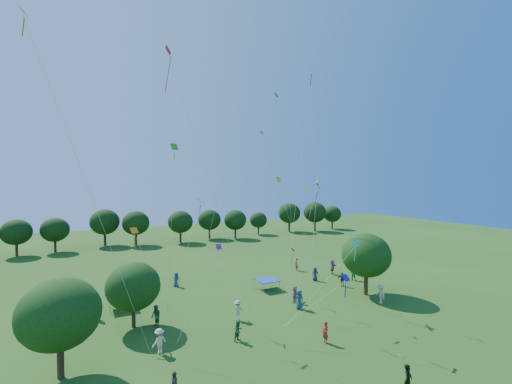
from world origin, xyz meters
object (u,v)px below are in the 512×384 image
object	(u,v)px
near_tree_east	(366,255)
pirate_kite	(317,185)
tent_red_stripe	(121,298)
tent_blue	(267,280)
red_high_kite	(182,99)
man_in_black	(408,380)
near_tree_west	(60,314)
near_tree_north	(133,286)

from	to	relation	value
near_tree_east	pirate_kite	size ratio (longest dim) A/B	0.59
tent_red_stripe	tent_blue	size ratio (longest dim) A/B	1.00
near_tree_east	tent_red_stripe	world-z (taller)	near_tree_east
near_tree_east	red_high_kite	world-z (taller)	red_high_kite
man_in_black	red_high_kite	xyz separation A→B (m)	(-8.59, 15.01, 17.70)
near_tree_west	near_tree_north	xyz separation A→B (m)	(4.91, 5.50, -0.57)
tent_blue	man_in_black	distance (m)	19.73
near_tree_north	red_high_kite	distance (m)	15.72
near_tree_east	pirate_kite	xyz separation A→B (m)	(-5.57, 1.12, 7.31)
red_high_kite	near_tree_north	bearing A→B (deg)	162.16
tent_red_stripe	near_tree_west	bearing A→B (deg)	-113.65
near_tree_west	near_tree_east	xyz separation A→B (m)	(27.60, 2.75, 0.23)
man_in_black	pirate_kite	world-z (taller)	pirate_kite
tent_blue	red_high_kite	bearing A→B (deg)	-156.23
tent_blue	near_tree_west	bearing A→B (deg)	-155.12
near_tree_east	red_high_kite	xyz separation A→B (m)	(-18.89, 1.54, 14.41)
pirate_kite	red_high_kite	world-z (taller)	red_high_kite
near_tree_east	tent_red_stripe	bearing A→B (deg)	162.38
near_tree_east	near_tree_north	bearing A→B (deg)	173.07
near_tree_west	near_tree_east	size ratio (longest dim) A/B	0.94
near_tree_north	red_high_kite	bearing A→B (deg)	-17.84
near_tree_west	red_high_kite	bearing A→B (deg)	26.21
tent_red_stripe	red_high_kite	xyz separation A→B (m)	(4.28, -5.82, 17.52)
near_tree_west	red_high_kite	world-z (taller)	red_high_kite
near_tree_north	tent_red_stripe	xyz separation A→B (m)	(-0.48, 4.60, -2.31)
man_in_black	pirate_kite	distance (m)	18.64
tent_blue	red_high_kite	xyz separation A→B (m)	(-10.50, -4.63, 17.52)
near_tree_east	tent_blue	bearing A→B (deg)	143.70
pirate_kite	man_in_black	bearing A→B (deg)	-107.99
tent_red_stripe	red_high_kite	distance (m)	18.95
near_tree_north	tent_blue	size ratio (longest dim) A/B	2.41
red_high_kite	near_tree_east	bearing A→B (deg)	-4.65
near_tree_east	near_tree_west	bearing A→B (deg)	-174.32
near_tree_north	tent_blue	xyz separation A→B (m)	(14.30, 3.40, -2.31)
near_tree_north	tent_blue	distance (m)	14.88
near_tree_west	near_tree_north	size ratio (longest dim) A/B	1.14
near_tree_west	tent_red_stripe	bearing A→B (deg)	66.35
near_tree_east	red_high_kite	size ratio (longest dim) A/B	0.30
tent_blue	near_tree_north	bearing A→B (deg)	-166.61
man_in_black	tent_blue	bearing A→B (deg)	61.06
pirate_kite	red_high_kite	bearing A→B (deg)	178.19
man_in_black	pirate_kite	size ratio (longest dim) A/B	0.16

